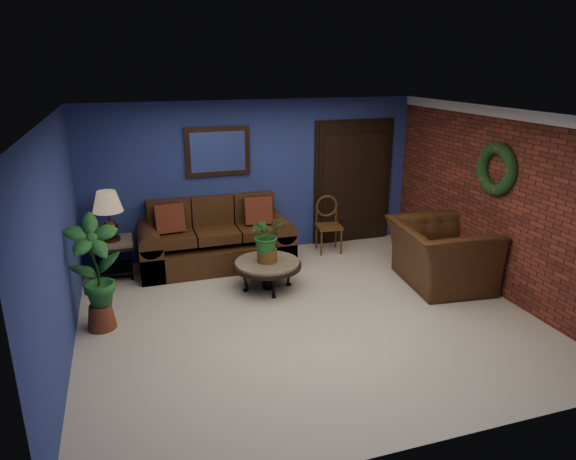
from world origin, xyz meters
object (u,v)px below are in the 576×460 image
object	(u,v)px
coffee_table	(267,265)
side_chair	(328,220)
armchair	(440,254)
end_table	(112,249)
sofa	(215,243)
table_lamp	(108,210)

from	to	relation	value
coffee_table	side_chair	size ratio (longest dim) A/B	1.02
side_chair	armchair	size ratio (longest dim) A/B	0.68
end_table	armchair	world-z (taller)	armchair
side_chair	sofa	bearing A→B (deg)	-172.11
sofa	side_chair	xyz separation A→B (m)	(1.92, 0.03, 0.18)
side_chair	armchair	distance (m)	2.04
sofa	end_table	size ratio (longest dim) A/B	3.78
coffee_table	side_chair	bearing A→B (deg)	40.64
end_table	side_chair	bearing A→B (deg)	1.14
table_lamp	armchair	distance (m)	4.80
sofa	end_table	distance (m)	1.53
side_chair	armchair	world-z (taller)	side_chair
table_lamp	coffee_table	bearing A→B (deg)	-28.82
sofa	coffee_table	xyz separation A→B (m)	(0.52, -1.17, 0.01)
armchair	table_lamp	bearing A→B (deg)	75.12
table_lamp	armchair	xyz separation A→B (m)	(4.45, -1.71, -0.58)
sofa	side_chair	world-z (taller)	sofa
end_table	coffee_table	bearing A→B (deg)	-28.82
end_table	table_lamp	bearing A→B (deg)	0.00
sofa	armchair	size ratio (longest dim) A/B	1.71
table_lamp	side_chair	xyz separation A→B (m)	(3.45, 0.07, -0.50)
end_table	table_lamp	distance (m)	0.60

